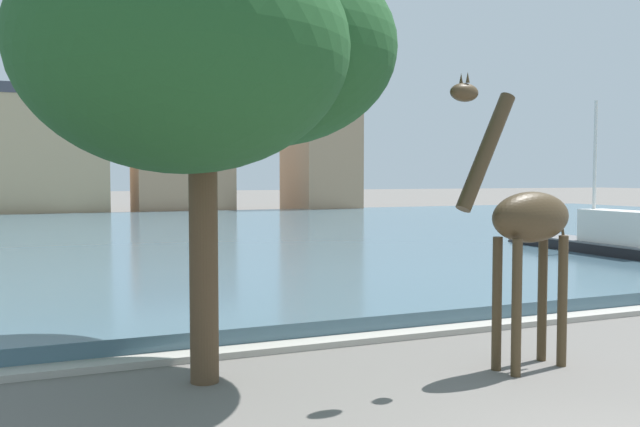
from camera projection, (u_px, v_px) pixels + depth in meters
harbor_water at (166, 238)px, 32.63m from camera, size 90.08×42.45×0.41m
quay_edge_coping at (366, 338)px, 12.85m from camera, size 90.08×0.50×0.12m
giraffe_statue at (525, 223)px, 10.87m from camera, size 2.66×0.89×4.66m
sailboat_black at (595, 246)px, 24.68m from camera, size 1.81×9.39×5.87m
shade_tree at (201, 55)px, 10.00m from camera, size 5.76×6.31×6.63m
townhouse_wide_warehouse at (47, 152)px, 53.25m from camera, size 9.09×6.27×10.06m
townhouse_corner_house at (182, 166)px, 56.93m from camera, size 8.01×5.69×7.99m
townhouse_tall_gabled at (320, 144)px, 60.73m from camera, size 5.18×7.56×12.13m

